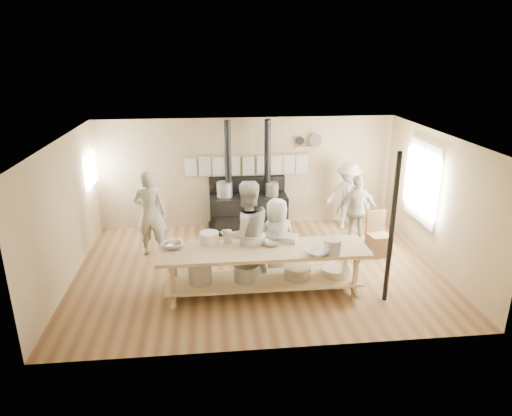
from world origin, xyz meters
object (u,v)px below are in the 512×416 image
Objects in this scene: stove at (248,209)px; cook_right at (357,210)px; cook_left at (247,234)px; cook_center at (277,238)px; chair at (378,242)px; prep_table at (263,266)px; cook_far_left at (150,214)px; cook_by_window at (348,196)px; roasting_pan at (285,238)px.

stove is 2.52m from cook_right.
cook_left is 1.29× the size of cook_center.
chair is at bearing -178.04° from cook_center.
stove is 0.72× the size of prep_table.
cook_far_left reaches higher than prep_table.
stove is 1.61× the size of cook_by_window.
cook_left reaches higher than cook_by_window.
chair is at bearing 109.75° from cook_right.
prep_table is 1.99× the size of cook_far_left.
prep_table is 8.05× the size of roasting_pan.
chair is at bearing 177.96° from cook_far_left.
cook_left reaches higher than prep_table.
cook_center is (2.43, -1.19, -0.14)m from cook_far_left.
cook_by_window is (2.60, 2.48, -0.18)m from cook_left.
cook_by_window is (4.45, 1.01, -0.10)m from cook_far_left.
cook_far_left is at bearing 138.86° from prep_table.
stove is at bearing -97.31° from cook_center.
stove reaches higher than prep_table.
cook_left is 4.40× the size of roasting_pan.
stove reaches higher than cook_right.
stove is at bearing -146.73° from cook_far_left.
stove is 3.02m from prep_table.
cook_left is 3.01m from cook_right.
chair is (2.84, 0.97, -0.71)m from cook_left.
cook_far_left reaches higher than chair.
chair is (0.30, -0.63, -0.51)m from cook_right.
cook_center is (0.33, -2.37, 0.24)m from stove.
cook_left is 1.22× the size of cook_by_window.
prep_table is 1.83× the size of cook_left.
roasting_pan is (2.53, -1.51, -0.01)m from cook_far_left.
roasting_pan is (-2.16, -1.01, 0.63)m from chair.
cook_far_left is (-2.10, 1.84, 0.39)m from prep_table.
cook_center is 2.99m from cook_by_window.
cook_by_window is at bearing -4.08° from stove.
stove is 2.75m from roasting_pan.
cook_center is 0.98× the size of cook_right.
roasting_pan is at bearing 35.77° from cook_right.
roasting_pan is at bearing -81.04° from stove.
cook_center reaches higher than prep_table.
cook_center is at bearing 63.17° from prep_table.
cook_right is (2.28, -1.05, 0.26)m from stove.
cook_by_window reaches higher than chair.
cook_by_window is at bearing 91.29° from chair.
cook_by_window is (0.07, 0.88, 0.03)m from cook_right.
cook_right is (4.39, 0.13, -0.13)m from cook_far_left.
chair is (2.25, 0.69, -0.49)m from cook_center.
cook_by_window reaches higher than roasting_pan.
roasting_pan is (0.43, 0.33, 0.38)m from prep_table.
cook_left is at bearing 124.42° from prep_table.
stove reaches higher than cook_far_left.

